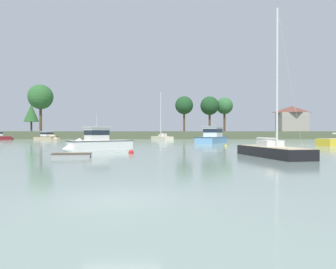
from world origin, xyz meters
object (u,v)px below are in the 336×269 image
cruiser_skyblue (214,139)px  mooring_buoy_red (131,152)px  mooring_buoy_white (89,141)px  cruiser_white (94,145)px  cruiser_sand (49,138)px  dinghy_grey (72,156)px  mooring_buoy_green (223,140)px  mooring_buoy_yellow (226,146)px  sailboat_cream (162,139)px  sailboat_black (272,154)px

cruiser_skyblue → mooring_buoy_red: cruiser_skyblue is taller
mooring_buoy_red → mooring_buoy_white: (-12.48, 36.18, -0.01)m
cruiser_white → mooring_buoy_red: size_ratio=13.93×
cruiser_sand → cruiser_white: bearing=-64.1°
dinghy_grey → mooring_buoy_green: bearing=66.8°
mooring_buoy_yellow → sailboat_cream: bearing=105.6°
sailboat_black → dinghy_grey: bearing=-178.5°
mooring_buoy_red → mooring_buoy_green: (16.44, 43.24, -0.00)m
cruiser_white → mooring_buoy_red: bearing=-47.9°
sailboat_cream → mooring_buoy_yellow: size_ratio=28.64×
mooring_buoy_red → mooring_buoy_white: bearing=109.0°
cruiser_white → sailboat_black: size_ratio=0.62×
sailboat_cream → cruiser_skyblue: sailboat_cream is taller
cruiser_sand → dinghy_grey: cruiser_sand is taller
cruiser_sand → cruiser_white: (20.05, -41.34, 0.08)m
sailboat_black → cruiser_white: bearing=150.5°
mooring_buoy_yellow → sailboat_black: bearing=-89.2°
dinghy_grey → mooring_buoy_red: 6.15m
dinghy_grey → mooring_buoy_yellow: dinghy_grey is taller
sailboat_cream → sailboat_black: 51.56m
cruiser_skyblue → cruiser_white: cruiser_skyblue is taller
mooring_buoy_yellow → dinghy_grey: bearing=-130.0°
mooring_buoy_yellow → cruiser_sand: bearing=138.0°
cruiser_skyblue → dinghy_grey: (-15.96, -32.05, -0.58)m
mooring_buoy_white → cruiser_skyblue: bearing=-19.7°
sailboat_cream → mooring_buoy_yellow: (9.11, -32.64, -0.19)m
cruiser_white → mooring_buoy_yellow: cruiser_white is taller
cruiser_skyblue → dinghy_grey: 35.81m
sailboat_cream → mooring_buoy_yellow: bearing=-74.4°
dinghy_grey → mooring_buoy_red: size_ratio=5.65×
cruiser_white → dinghy_grey: bearing=-87.5°
sailboat_black → mooring_buoy_green: bearing=84.3°
mooring_buoy_red → mooring_buoy_white: 38.27m
cruiser_white → cruiser_skyblue: bearing=53.9°
sailboat_cream → cruiser_white: size_ratio=1.60×
sailboat_cream → sailboat_black: (9.35, -50.71, -0.01)m
cruiser_skyblue → sailboat_cream: bearing=116.5°
cruiser_skyblue → cruiser_sand: bearing=152.6°
mooring_buoy_red → mooring_buoy_white: mooring_buoy_red is taller
cruiser_white → mooring_buoy_yellow: size_ratio=17.92×
mooring_buoy_red → mooring_buoy_yellow: 18.01m
sailboat_cream → cruiser_white: sailboat_cream is taller
cruiser_skyblue → sailboat_black: bearing=-90.3°
cruiser_sand → dinghy_grey: bearing=-68.1°
cruiser_sand → cruiser_skyblue: size_ratio=0.75×
dinghy_grey → mooring_buoy_green: size_ratio=5.92×
mooring_buoy_yellow → cruiser_skyblue: bearing=88.2°
dinghy_grey → mooring_buoy_green: (20.54, 47.82, -0.04)m
cruiser_white → dinghy_grey: cruiser_white is taller
cruiser_skyblue → mooring_buoy_red: 29.93m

